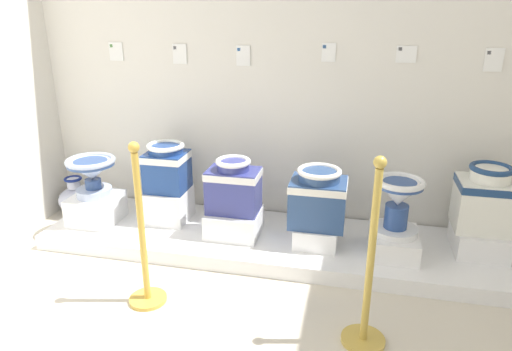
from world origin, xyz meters
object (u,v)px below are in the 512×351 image
antique_toilet_slender_white (398,199)px  decorative_vase_corner (76,198)px  antique_toilet_pale_glazed (92,171)px  antique_toilet_leftmost (486,198)px  plinth_block_pale_glazed (96,208)px  stanchion_post_near_left (144,253)px  info_placard_sixth (494,60)px  stanchion_post_near_right (368,288)px  antique_toilet_broad_patterned (167,165)px  plinth_block_central_ornate (316,233)px  plinth_block_tall_cobalt (234,222)px  info_placard_third (243,55)px  antique_toilet_central_ornate (318,196)px  plinth_block_slender_white (393,243)px  info_placard_fourth (329,52)px  info_placard_second (180,54)px  antique_toilet_tall_cobalt (234,185)px  info_placard_first (116,51)px  info_placard_fifth (406,54)px  plinth_block_leftmost (478,239)px  plinth_block_broad_patterned (170,205)px

antique_toilet_slender_white → decorative_vase_corner: 2.69m
antique_toilet_pale_glazed → antique_toilet_leftmost: bearing=3.1°
plinth_block_pale_glazed → stanchion_post_near_left: size_ratio=0.36×
info_placard_sixth → stanchion_post_near_right: info_placard_sixth is taller
decorative_vase_corner → antique_toilet_broad_patterned: bearing=-8.4°
decorative_vase_corner → stanchion_post_near_left: stanchion_post_near_left is taller
stanchion_post_near_right → plinth_block_central_ornate: bearing=111.6°
antique_toilet_slender_white → stanchion_post_near_right: bearing=-102.4°
plinth_block_tall_cobalt → info_placard_third: bearing=94.7°
antique_toilet_central_ornate → antique_toilet_slender_white: size_ratio=1.06×
plinth_block_tall_cobalt → stanchion_post_near_left: stanchion_post_near_left is taller
plinth_block_slender_white → stanchion_post_near_left: 1.67m
antique_toilet_slender_white → info_placard_fourth: (-0.54, 0.50, 0.89)m
antique_toilet_slender_white → info_placard_second: size_ratio=2.60×
plinth_block_tall_cobalt → plinth_block_slender_white: size_ratio=0.98×
antique_toilet_slender_white → antique_toilet_tall_cobalt: bearing=178.2°
info_placard_first → stanchion_post_near_right: bearing=-33.2°
info_placard_fifth → decorative_vase_corner: info_placard_fifth is taller
plinth_block_central_ornate → stanchion_post_near_left: size_ratio=0.34×
antique_toilet_central_ornate → plinth_block_leftmost: antique_toilet_central_ornate is taller
plinth_block_tall_cobalt → info_placard_third: (-0.04, 0.47, 1.17)m
antique_toilet_pale_glazed → antique_toilet_broad_patterned: size_ratio=0.99×
antique_toilet_leftmost → info_placard_fourth: size_ratio=3.44×
antique_toilet_leftmost → info_placard_third: size_ratio=3.02×
plinth_block_leftmost → plinth_block_broad_patterned: bearing=-180.0°
stanchion_post_near_right → plinth_block_pale_glazed: bearing=157.9°
antique_toilet_pale_glazed → decorative_vase_corner: size_ratio=1.09×
info_placard_second → antique_toilet_central_ornate: bearing=-22.0°
plinth_block_central_ornate → plinth_block_leftmost: 1.12m
antique_toilet_leftmost → plinth_block_central_ornate: bearing=-173.5°
stanchion_post_near_left → stanchion_post_near_right: size_ratio=0.97×
antique_toilet_broad_patterned → info_placard_fifth: (1.70, 0.34, 0.84)m
plinth_block_central_ornate → info_placard_fourth: 1.31m
plinth_block_leftmost → info_placard_second: (-2.27, 0.34, 1.18)m
antique_toilet_central_ornate → info_placard_second: size_ratio=2.77×
plinth_block_leftmost → antique_toilet_slender_white: bearing=-164.3°
info_placard_second → stanchion_post_near_right: size_ratio=0.14×
plinth_block_slender_white → info_placard_second: size_ratio=2.61×
stanchion_post_near_left → info_placard_fourth: bearing=53.2°
info_placard_fourth → stanchion_post_near_right: info_placard_fourth is taller
antique_toilet_tall_cobalt → info_placard_second: 1.13m
plinth_block_pale_glazed → info_placard_third: info_placard_third is taller
plinth_block_tall_cobalt → antique_toilet_slender_white: 1.18m
info_placard_sixth → plinth_block_broad_patterned: bearing=-171.4°
antique_toilet_slender_white → info_placard_first: 2.45m
plinth_block_leftmost → info_placard_second: info_placard_second is taller
plinth_block_slender_white → plinth_block_leftmost: 0.60m
antique_toilet_broad_patterned → plinth_block_leftmost: bearing=0.0°
plinth_block_leftmost → info_placard_fourth: 1.69m
antique_toilet_pale_glazed → info_placard_third: info_placard_third is taller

